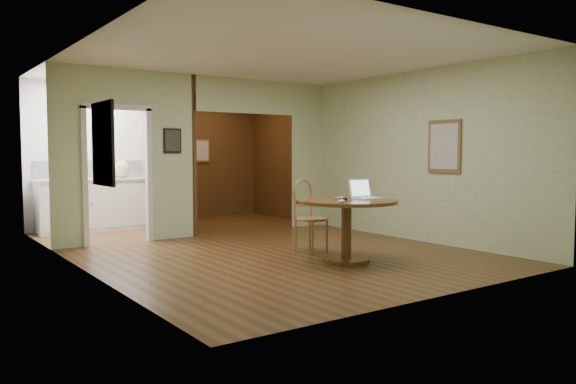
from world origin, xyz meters
TOP-DOWN VIEW (x-y plane):
  - floor at (0.00, 0.00)m, footprint 5.00×5.00m
  - room_shell at (-0.47, 3.10)m, footprint 5.20×7.50m
  - dining_table at (0.39, -0.66)m, footprint 1.29×1.29m
  - chair at (0.45, 0.23)m, footprint 0.52×0.52m
  - open_laptop at (0.67, -0.69)m, footprint 0.37×0.32m
  - closed_laptop at (0.45, -0.54)m, footprint 0.34×0.28m
  - mouse at (0.03, -0.99)m, footprint 0.10×0.06m
  - wine_glass at (0.22, -0.81)m, footprint 0.09×0.09m
  - pen at (0.26, -0.85)m, footprint 0.15×0.06m
  - kitchen_cabinet at (-1.35, 4.20)m, footprint 2.06×0.60m
  - grocery_bag at (-0.86, 4.20)m, footprint 0.33×0.29m

SIDE VIEW (x-z plane):
  - floor at x=0.00m, z-range 0.00..0.00m
  - kitchen_cabinet at x=-1.35m, z-range 0.00..0.94m
  - chair at x=0.45m, z-range 0.06..1.09m
  - dining_table at x=0.39m, z-range 0.19..1.00m
  - pen at x=0.26m, z-range 0.81..0.82m
  - closed_laptop at x=0.45m, z-range 0.81..0.83m
  - mouse at x=0.03m, z-range 0.81..0.85m
  - wine_glass at x=0.22m, z-range 0.81..0.91m
  - open_laptop at x=0.67m, z-range 0.75..1.00m
  - grocery_bag at x=-0.86m, z-range 0.94..1.26m
  - room_shell at x=-0.47m, z-range -1.21..3.79m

